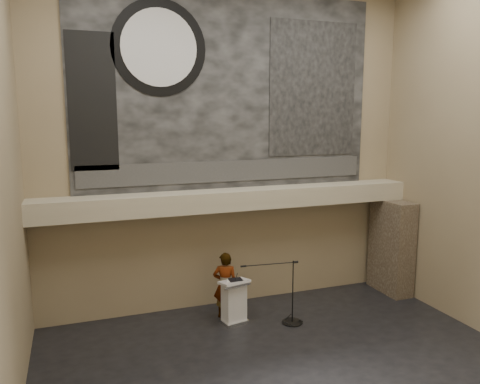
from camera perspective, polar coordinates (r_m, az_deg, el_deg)
name	(u,v)px	position (r m, az deg, el deg)	size (l,w,h in m)	color
floor	(295,376)	(10.01, 6.73, -21.35)	(10.00, 10.00, 0.00)	black
wall_back	(230,148)	(12.34, -1.28, 5.39)	(10.00, 0.02, 8.50)	#857254
wall_front	(476,198)	(5.45, 26.84, -0.68)	(10.00, 0.02, 8.50)	#857254
soffit	(235,199)	(12.12, -0.65, -0.88)	(10.00, 0.80, 0.50)	tan
sprinkler_left	(175,214)	(11.71, -7.98, -2.73)	(0.04, 0.04, 0.06)	#B2893D
sprinkler_right	(301,205)	(12.87, 7.44, -1.62)	(0.04, 0.04, 0.06)	#B2893D
banner	(230,92)	(12.29, -1.25, 12.13)	(8.00, 0.05, 5.00)	black
banner_text_strip	(231,171)	(12.33, -1.16, 2.58)	(7.76, 0.02, 0.55)	#2F2F2F
banner_clock_rim	(159,48)	(11.89, -9.82, 16.94)	(2.30, 2.30, 0.02)	black
banner_clock_face	(159,48)	(11.87, -9.81, 16.95)	(1.84, 1.84, 0.02)	silver
banner_building_print	(313,89)	(13.23, 8.93, 12.26)	(2.60, 0.02, 3.60)	black
banner_brick_print	(92,102)	(11.61, -17.56, 10.39)	(1.10, 0.02, 3.20)	black
stone_pier	(391,246)	(14.31, 17.96, -6.32)	(0.60, 1.40, 2.70)	#3F3327
lectern	(234,302)	(11.86, -0.73, -13.21)	(0.77, 0.62, 1.13)	silver
binder	(236,280)	(11.64, -0.54, -10.68)	(0.32, 0.26, 0.04)	black
papers	(231,281)	(11.62, -1.07, -10.79)	(0.21, 0.29, 0.01)	silver
speaker_person	(225,285)	(12.08, -1.81, -11.26)	(0.62, 0.41, 1.70)	silver
mic_stand	(290,313)	(12.03, 6.16, -14.47)	(1.58, 0.52, 1.60)	black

